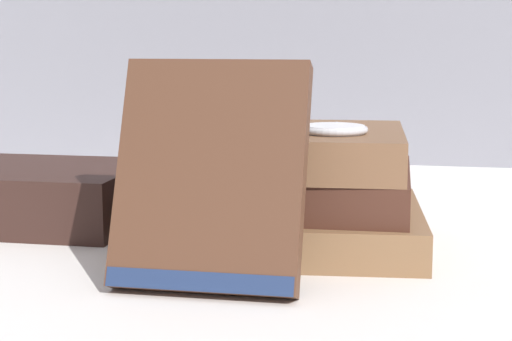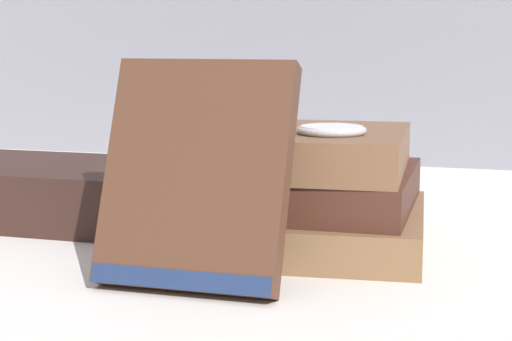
# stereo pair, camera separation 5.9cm
# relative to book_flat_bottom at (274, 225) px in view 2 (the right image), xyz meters

# --- Properties ---
(ground_plane) EXTENTS (3.00, 3.00, 0.00)m
(ground_plane) POSITION_rel_book_flat_bottom_xyz_m (-0.01, -0.00, -0.01)
(ground_plane) COLOR silver
(book_flat_bottom) EXTENTS (0.23, 0.20, 0.03)m
(book_flat_bottom) POSITION_rel_book_flat_bottom_xyz_m (0.00, 0.00, 0.00)
(book_flat_bottom) COLOR brown
(book_flat_bottom) RESTS_ON ground_plane
(book_flat_middle) EXTENTS (0.21, 0.17, 0.03)m
(book_flat_middle) POSITION_rel_book_flat_bottom_xyz_m (-0.00, 0.01, 0.03)
(book_flat_middle) COLOR #422319
(book_flat_middle) RESTS_ON book_flat_bottom
(book_flat_top) EXTENTS (0.20, 0.17, 0.03)m
(book_flat_top) POSITION_rel_book_flat_bottom_xyz_m (0.00, 0.00, 0.06)
(book_flat_top) COLOR brown
(book_flat_top) RESTS_ON book_flat_middle
(book_side_left) EXTENTS (0.23, 0.14, 0.05)m
(book_side_left) POSITION_rel_book_flat_bottom_xyz_m (-0.24, 0.03, 0.01)
(book_side_left) COLOR #331E19
(book_side_left) RESTS_ON ground_plane
(book_leaning_front) EXTENTS (0.12, 0.07, 0.14)m
(book_leaning_front) POSITION_rel_book_flat_bottom_xyz_m (-0.02, -0.12, 0.05)
(book_leaning_front) COLOR #4C2D1E
(book_leaning_front) RESTS_ON ground_plane
(pocket_watch) EXTENTS (0.05, 0.05, 0.01)m
(pocket_watch) POSITION_rel_book_flat_bottom_xyz_m (0.05, -0.02, 0.08)
(pocket_watch) COLOR silver
(pocket_watch) RESTS_ON book_flat_top
(reading_glasses) EXTENTS (0.11, 0.08, 0.00)m
(reading_glasses) POSITION_rel_book_flat_bottom_xyz_m (-0.02, 0.14, -0.01)
(reading_glasses) COLOR black
(reading_glasses) RESTS_ON ground_plane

